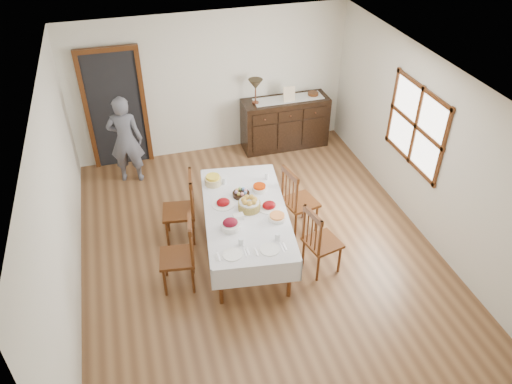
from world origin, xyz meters
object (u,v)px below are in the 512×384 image
object	(u,v)px
dining_table	(246,215)
person	(125,137)
chair_left_far	(182,208)
chair_right_far	(297,200)
sideboard	(285,123)
chair_left_near	(181,254)
table_lamp	(255,85)
chair_right_near	(320,240)

from	to	relation	value
dining_table	person	world-z (taller)	person
chair_left_far	dining_table	bearing A→B (deg)	64.05
chair_right_far	sideboard	distance (m)	2.53
dining_table	chair_right_far	xyz separation A→B (m)	(0.87, 0.28, -0.11)
chair_left_near	table_lamp	world-z (taller)	table_lamp
sideboard	person	xyz separation A→B (m)	(-2.95, -0.36, 0.35)
chair_left_near	chair_left_far	size ratio (longest dim) A/B	0.97
sideboard	person	distance (m)	2.99
chair_left_far	chair_right_far	size ratio (longest dim) A/B	1.01
chair_left_far	table_lamp	distance (m)	2.88
person	dining_table	bearing A→B (deg)	133.03
chair_right_near	sideboard	distance (m)	3.42
person	chair_left_near	bearing A→B (deg)	111.38
dining_table	sideboard	xyz separation A→B (m)	(1.50, 2.73, -0.18)
sideboard	person	bearing A→B (deg)	-172.98
dining_table	table_lamp	xyz separation A→B (m)	(0.92, 2.73, 0.66)
table_lamp	dining_table	bearing A→B (deg)	-108.70
person	sideboard	bearing A→B (deg)	-161.35
chair_left_near	table_lamp	xyz separation A→B (m)	(1.89, 3.11, 0.78)
table_lamp	chair_right_far	bearing A→B (deg)	-91.33
dining_table	chair_left_far	size ratio (longest dim) A/B	2.10
chair_left_near	chair_left_far	distance (m)	0.95
sideboard	table_lamp	xyz separation A→B (m)	(-0.58, -0.00, 0.84)
chair_right_near	chair_left_far	bearing A→B (deg)	41.85
table_lamp	chair_left_far	bearing A→B (deg)	-128.42
person	chair_right_near	bearing A→B (deg)	139.09
chair_right_near	chair_right_far	bearing A→B (deg)	-13.44
sideboard	chair_left_far	bearing A→B (deg)	-136.62
chair_left_far	chair_right_near	bearing A→B (deg)	63.03
chair_left_far	chair_right_near	distance (m)	2.03
dining_table	sideboard	size ratio (longest dim) A/B	1.44
chair_left_near	chair_right_far	size ratio (longest dim) A/B	0.98
dining_table	chair_left_far	distance (m)	0.98
chair_left_near	chair_right_far	xyz separation A→B (m)	(1.84, 0.67, 0.01)
chair_left_far	person	bearing A→B (deg)	-151.90
chair_left_near	chair_right_far	bearing A→B (deg)	118.57
dining_table	person	xyz separation A→B (m)	(-1.44, 2.37, 0.17)
chair_left_far	person	xyz separation A→B (m)	(-0.64, 1.81, 0.28)
dining_table	chair_right_far	distance (m)	0.92
dining_table	table_lamp	size ratio (longest dim) A/B	5.07
sideboard	chair_right_near	bearing A→B (deg)	-100.96
chair_right_far	chair_right_near	bearing A→B (deg)	167.30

